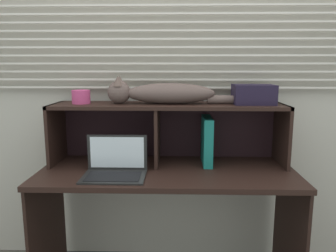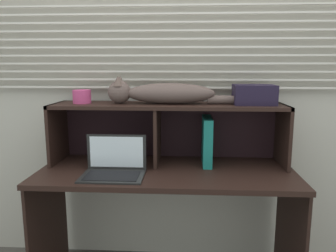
% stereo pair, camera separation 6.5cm
% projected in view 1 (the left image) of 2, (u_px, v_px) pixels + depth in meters
% --- Properties ---
extents(back_panel_with_blinds, '(4.40, 0.08, 2.50)m').
position_uv_depth(back_panel_with_blinds, '(169.00, 83.00, 2.26)').
color(back_panel_with_blinds, beige).
rests_on(back_panel_with_blinds, ground).
extents(desk, '(1.53, 0.64, 0.75)m').
position_uv_depth(desk, '(167.00, 192.00, 2.02)').
color(desk, black).
rests_on(desk, ground).
extents(hutch_shelf_unit, '(1.46, 0.33, 0.38)m').
position_uv_depth(hutch_shelf_unit, '(167.00, 120.00, 2.12)').
color(hutch_shelf_unit, black).
rests_on(hutch_shelf_unit, desk).
extents(cat, '(0.94, 0.15, 0.18)m').
position_uv_depth(cat, '(163.00, 93.00, 2.06)').
color(cat, brown).
rests_on(cat, hutch_shelf_unit).
extents(laptop, '(0.35, 0.25, 0.22)m').
position_uv_depth(laptop, '(115.00, 168.00, 1.88)').
color(laptop, black).
rests_on(laptop, desk).
extents(binder_upright, '(0.06, 0.27, 0.30)m').
position_uv_depth(binder_upright, '(207.00, 140.00, 2.10)').
color(binder_upright, '#177169').
rests_on(binder_upright, desk).
extents(book_stack, '(0.16, 0.21, 0.04)m').
position_uv_depth(book_stack, '(114.00, 159.00, 2.14)').
color(book_stack, gray).
rests_on(book_stack, desk).
extents(small_basket, '(0.11, 0.11, 0.08)m').
position_uv_depth(small_basket, '(81.00, 97.00, 2.08)').
color(small_basket, '#C8417B').
rests_on(small_basket, hutch_shelf_unit).
extents(storage_box, '(0.25, 0.19, 0.12)m').
position_uv_depth(storage_box, '(253.00, 94.00, 2.04)').
color(storage_box, black).
rests_on(storage_box, hutch_shelf_unit).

